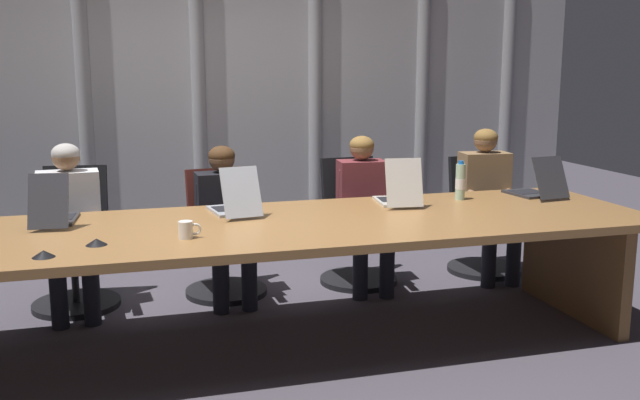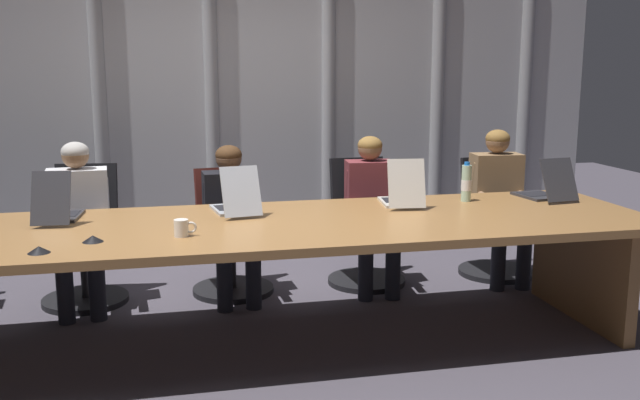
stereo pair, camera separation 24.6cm
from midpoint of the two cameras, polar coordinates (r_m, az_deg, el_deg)
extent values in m
plane|color=#47424C|center=(4.38, -7.28, -11.69)|extent=(13.74, 13.74, 0.00)
cube|color=olive|center=(4.16, -7.52, -2.32)|extent=(4.94, 1.28, 0.05)
cube|color=black|center=(4.18, -7.50, -3.18)|extent=(4.20, 0.10, 0.06)
cube|color=brown|center=(5.07, 18.35, -4.82)|extent=(0.08, 1.09, 0.71)
cube|color=#B2B2B7|center=(6.13, -10.62, 8.05)|extent=(6.87, 0.10, 2.79)
cylinder|color=gray|center=(6.06, -19.51, 7.59)|extent=(0.12, 0.12, 2.74)
cylinder|color=gray|center=(6.08, -10.86, 8.02)|extent=(0.12, 0.12, 2.74)
cylinder|color=gray|center=(6.25, -1.51, 8.28)|extent=(0.12, 0.12, 2.74)
cylinder|color=gray|center=(6.57, 7.13, 8.32)|extent=(0.12, 0.12, 2.74)
cylinder|color=gray|center=(6.96, 13.75, 8.23)|extent=(0.12, 0.12, 2.74)
cube|color=#2D2D33|center=(4.54, -21.81, -1.47)|extent=(0.25, 0.36, 0.02)
cube|color=black|center=(4.56, -21.76, -1.29)|extent=(0.20, 0.20, 0.00)
cube|color=#2D2D33|center=(4.28, -22.53, -0.09)|extent=(0.23, 0.16, 0.30)
cube|color=black|center=(4.29, -22.52, -0.04)|extent=(0.20, 0.14, 0.27)
cube|color=#A8ADB7|center=(4.53, -8.72, -0.83)|extent=(0.28, 0.36, 0.02)
cube|color=black|center=(4.55, -8.81, -0.65)|extent=(0.22, 0.21, 0.00)
cube|color=#A8ADB7|center=(4.29, -7.98, 0.62)|extent=(0.25, 0.16, 0.29)
cube|color=black|center=(4.29, -8.00, 0.66)|extent=(0.22, 0.14, 0.26)
cube|color=beige|center=(4.79, 4.59, -0.10)|extent=(0.28, 0.36, 0.02)
cube|color=black|center=(4.81, 4.52, 0.07)|extent=(0.22, 0.21, 0.00)
cube|color=beige|center=(4.56, 5.24, 1.39)|extent=(0.25, 0.13, 0.31)
cube|color=black|center=(4.57, 5.22, 1.42)|extent=(0.22, 0.11, 0.27)
cube|color=#2D2D33|center=(5.24, 15.14, 0.50)|extent=(0.28, 0.34, 0.02)
cube|color=black|center=(5.26, 14.98, 0.65)|extent=(0.23, 0.20, 0.00)
cube|color=#2D2D33|center=(5.05, 16.73, 1.72)|extent=(0.26, 0.16, 0.28)
cube|color=black|center=(5.06, 16.69, 1.76)|extent=(0.23, 0.14, 0.25)
cube|color=black|center=(5.24, -20.49, -3.78)|extent=(0.54, 0.54, 0.08)
cube|color=black|center=(5.39, -20.22, -0.13)|extent=(0.44, 0.18, 0.52)
cylinder|color=#262628|center=(5.30, -20.34, -5.94)|extent=(0.05, 0.05, 0.33)
cylinder|color=black|center=(5.35, -20.21, -7.85)|extent=(0.60, 0.60, 0.04)
cube|color=#511E19|center=(5.26, -8.96, -3.18)|extent=(0.55, 0.55, 0.08)
cube|color=#511E19|center=(5.41, -9.68, 0.12)|extent=(0.44, 0.18, 0.46)
cylinder|color=#262628|center=(5.31, -8.89, -5.33)|extent=(0.05, 0.05, 0.33)
cylinder|color=black|center=(5.37, -8.84, -7.24)|extent=(0.60, 0.60, 0.04)
cube|color=black|center=(5.48, 1.86, -2.49)|extent=(0.52, 0.52, 0.08)
cube|color=black|center=(5.62, 1.02, 0.89)|extent=(0.44, 0.15, 0.51)
cylinder|color=#262628|center=(5.53, 1.85, -4.57)|extent=(0.05, 0.05, 0.33)
cylinder|color=black|center=(5.58, 1.84, -6.41)|extent=(0.60, 0.60, 0.04)
cube|color=black|center=(5.90, 12.03, -1.77)|extent=(0.50, 0.50, 0.08)
cube|color=black|center=(6.03, 11.10, 1.25)|extent=(0.44, 0.13, 0.48)
cylinder|color=#262628|center=(5.94, 11.95, -3.70)|extent=(0.05, 0.05, 0.33)
cylinder|color=black|center=(5.99, 11.89, -5.43)|extent=(0.60, 0.60, 0.04)
cube|color=silver|center=(5.16, -20.78, -0.65)|extent=(0.42, 0.25, 0.51)
sphere|color=#8C6647|center=(5.11, -21.04, 3.24)|extent=(0.18, 0.18, 0.18)
ellipsoid|color=#B2ADA8|center=(5.11, -21.06, 3.49)|extent=(0.19, 0.19, 0.14)
cylinder|color=silver|center=(5.15, -18.92, 0.20)|extent=(0.08, 0.14, 0.27)
cylinder|color=#8C6647|center=(4.97, -18.78, -1.54)|extent=(0.08, 0.30, 0.06)
cylinder|color=silver|center=(5.16, -22.73, -0.04)|extent=(0.08, 0.14, 0.27)
cylinder|color=#8C6647|center=(4.97, -22.74, -1.79)|extent=(0.08, 0.30, 0.06)
cylinder|color=#262833|center=(5.03, -19.44, -4.21)|extent=(0.16, 0.41, 0.13)
cylinder|color=#262833|center=(4.91, -19.26, -7.05)|extent=(0.11, 0.11, 0.43)
cylinder|color=#262833|center=(5.03, -21.72, -4.35)|extent=(0.16, 0.41, 0.13)
cylinder|color=#262833|center=(4.92, -21.61, -7.19)|extent=(0.11, 0.11, 0.43)
cube|color=black|center=(5.18, -9.16, -0.33)|extent=(0.39, 0.24, 0.46)
sphere|color=brown|center=(5.13, -9.27, 3.28)|extent=(0.19, 0.19, 0.19)
ellipsoid|color=#472D19|center=(5.13, -9.27, 3.54)|extent=(0.19, 0.19, 0.14)
cylinder|color=black|center=(5.20, -7.45, 0.22)|extent=(0.08, 0.14, 0.27)
cylinder|color=brown|center=(5.02, -6.95, -1.51)|extent=(0.08, 0.30, 0.06)
cylinder|color=black|center=(5.15, -10.91, 0.01)|extent=(0.08, 0.14, 0.27)
cylinder|color=brown|center=(4.97, -10.54, -1.75)|extent=(0.08, 0.30, 0.06)
cylinder|color=#262833|center=(5.06, -7.58, -3.57)|extent=(0.15, 0.41, 0.13)
cylinder|color=#262833|center=(4.95, -7.12, -6.38)|extent=(0.11, 0.11, 0.43)
cylinder|color=#262833|center=(5.03, -9.82, -3.73)|extent=(0.15, 0.41, 0.13)
cylinder|color=#262833|center=(4.91, -9.42, -6.56)|extent=(0.11, 0.11, 0.43)
cube|color=brown|center=(5.40, 2.03, 0.51)|extent=(0.37, 0.25, 0.51)
sphere|color=#8C6647|center=(5.35, 2.06, 4.20)|extent=(0.18, 0.18, 0.18)
ellipsoid|color=olive|center=(5.35, 2.06, 4.44)|extent=(0.19, 0.19, 0.14)
cylinder|color=brown|center=(5.42, 3.54, 1.23)|extent=(0.08, 0.14, 0.27)
cylinder|color=#8C6647|center=(5.25, 4.10, -0.41)|extent=(0.09, 0.30, 0.06)
cylinder|color=brown|center=(5.36, 0.52, 1.13)|extent=(0.08, 0.14, 0.27)
cylinder|color=#8C6647|center=(5.18, 0.99, -0.53)|extent=(0.09, 0.30, 0.06)
cylinder|color=#262833|center=(5.29, 3.57, -2.86)|extent=(0.16, 0.41, 0.13)
cylinder|color=#262833|center=(5.18, 4.05, -5.54)|extent=(0.11, 0.11, 0.43)
cylinder|color=#262833|center=(5.25, 1.45, -2.97)|extent=(0.16, 0.41, 0.13)
cylinder|color=#262833|center=(5.13, 1.88, -5.67)|extent=(0.11, 0.11, 0.43)
cube|color=olive|center=(5.80, 11.83, 1.13)|extent=(0.40, 0.25, 0.53)
sphere|color=#8C6647|center=(5.75, 11.97, 4.71)|extent=(0.18, 0.18, 0.18)
ellipsoid|color=olive|center=(5.75, 11.98, 4.94)|extent=(0.19, 0.19, 0.14)
cylinder|color=olive|center=(5.85, 13.31, 1.91)|extent=(0.08, 0.14, 0.27)
cylinder|color=#8C6647|center=(5.68, 14.11, 0.42)|extent=(0.09, 0.30, 0.06)
cylinder|color=olive|center=(5.73, 10.39, 1.84)|extent=(0.08, 0.14, 0.27)
cylinder|color=#8C6647|center=(5.56, 11.12, 0.32)|extent=(0.09, 0.30, 0.06)
cylinder|color=#262833|center=(5.72, 13.41, -2.12)|extent=(0.17, 0.41, 0.13)
cylinder|color=#262833|center=(5.61, 14.06, -4.57)|extent=(0.11, 0.11, 0.43)
cylinder|color=#262833|center=(5.64, 11.55, -2.22)|extent=(0.17, 0.41, 0.13)
cylinder|color=#262833|center=(5.53, 12.17, -4.71)|extent=(0.11, 0.11, 0.43)
cylinder|color=#ADD1B2|center=(4.93, 9.81, 1.43)|extent=(0.07, 0.07, 0.25)
cylinder|color=white|center=(4.93, 9.80, 1.29)|extent=(0.07, 0.07, 0.07)
cylinder|color=blue|center=(4.91, 9.86, 2.98)|extent=(0.04, 0.04, 0.02)
cylinder|color=white|center=(3.87, -12.53, -2.37)|extent=(0.08, 0.08, 0.09)
torus|color=white|center=(3.88, -11.78, -2.33)|extent=(0.07, 0.01, 0.07)
cone|color=black|center=(3.72, -23.10, -4.00)|extent=(0.11, 0.11, 0.03)
cone|color=black|center=(3.87, -19.27, -3.20)|extent=(0.11, 0.11, 0.03)
camera|label=1|loc=(0.12, -91.62, -0.31)|focal=39.86mm
camera|label=2|loc=(0.12, 88.38, 0.31)|focal=39.86mm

